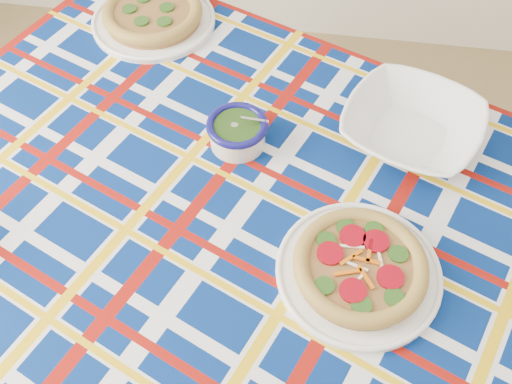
% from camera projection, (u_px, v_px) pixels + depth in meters
% --- Properties ---
extents(dining_table, '(2.00, 1.66, 0.81)m').
position_uv_depth(dining_table, '(279.00, 250.00, 1.19)').
color(dining_table, olive).
rests_on(dining_table, floor).
extents(tablecloth, '(2.05, 1.71, 0.11)m').
position_uv_depth(tablecloth, '(280.00, 243.00, 1.17)').
color(tablecloth, navy).
rests_on(tablecloth, dining_table).
extents(main_focaccia_plate, '(0.43, 0.43, 0.06)m').
position_uv_depth(main_focaccia_plate, '(360.00, 266.00, 1.04)').
color(main_focaccia_plate, brown).
rests_on(main_focaccia_plate, tablecloth).
extents(pesto_bowl, '(0.17, 0.17, 0.08)m').
position_uv_depth(pesto_bowl, '(237.00, 131.00, 1.22)').
color(pesto_bowl, black).
rests_on(pesto_bowl, tablecloth).
extents(serving_bowl, '(0.38, 0.38, 0.07)m').
position_uv_depth(serving_bowl, '(412.00, 127.00, 1.23)').
color(serving_bowl, white).
rests_on(serving_bowl, tablecloth).
extents(second_focaccia_plate, '(0.40, 0.40, 0.06)m').
position_uv_depth(second_focaccia_plate, '(153.00, 14.00, 1.47)').
color(second_focaccia_plate, brown).
rests_on(second_focaccia_plate, tablecloth).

